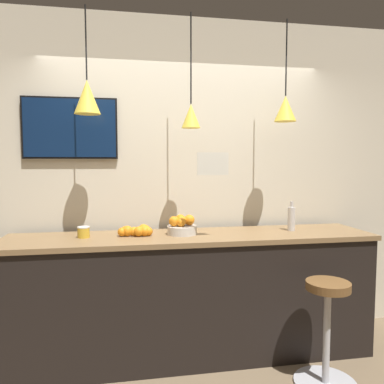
{
  "coord_description": "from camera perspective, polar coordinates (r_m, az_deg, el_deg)",
  "views": [
    {
      "loc": [
        -0.53,
        -2.39,
        1.61
      ],
      "look_at": [
        0.0,
        0.58,
        1.37
      ],
      "focal_mm": 35.0,
      "sensor_mm": 36.0,
      "label": 1
    }
  ],
  "objects": [
    {
      "name": "pendant_lamp_left",
      "position": [
        3.07,
        -15.69,
        13.81
      ],
      "size": [
        0.2,
        0.2,
        0.82
      ],
      "color": "black"
    },
    {
      "name": "hanging_menu_board",
      "position": [
        2.81,
        3.2,
        4.32
      ],
      "size": [
        0.24,
        0.01,
        0.17
      ],
      "color": "silver"
    },
    {
      "name": "service_counter",
      "position": [
        3.21,
        0.0,
        -15.47
      ],
      "size": [
        2.99,
        0.63,
        1.02
      ],
      "color": "black",
      "rests_on": "ground_plane"
    },
    {
      "name": "juice_bottle",
      "position": [
        3.35,
        14.91,
        -3.89
      ],
      "size": [
        0.06,
        0.06,
        0.25
      ],
      "color": "silver",
      "rests_on": "service_counter"
    },
    {
      "name": "spread_jar",
      "position": [
        3.07,
        -16.2,
        -5.89
      ],
      "size": [
        0.09,
        0.09,
        0.09
      ],
      "color": "gold",
      "rests_on": "service_counter"
    },
    {
      "name": "pendant_lamp_middle",
      "position": [
        3.09,
        -0.16,
        11.67
      ],
      "size": [
        0.15,
        0.15,
        0.91
      ],
      "color": "black"
    },
    {
      "name": "mounted_tv",
      "position": [
        3.39,
        -18.05,
        9.23
      ],
      "size": [
        0.79,
        0.04,
        0.52
      ],
      "color": "black"
    },
    {
      "name": "fruit_bowl",
      "position": [
        3.08,
        -1.56,
        -5.23
      ],
      "size": [
        0.24,
        0.24,
        0.16
      ],
      "color": "beige",
      "rests_on": "service_counter"
    },
    {
      "name": "bar_stool",
      "position": [
        3.01,
        19.86,
        -18.6
      ],
      "size": [
        0.45,
        0.45,
        0.76
      ],
      "color": "#B7B7BC",
      "rests_on": "ground_plane"
    },
    {
      "name": "orange_pile",
      "position": [
        3.06,
        -8.36,
        -5.89
      ],
      "size": [
        0.28,
        0.17,
        0.08
      ],
      "color": "orange",
      "rests_on": "service_counter"
    },
    {
      "name": "back_wall",
      "position": [
        3.44,
        -1.23,
        1.86
      ],
      "size": [
        8.0,
        0.06,
        2.9
      ],
      "color": "beige",
      "rests_on": "ground_plane"
    },
    {
      "name": "pendant_lamp_right",
      "position": [
        3.33,
        14.04,
        12.29
      ],
      "size": [
        0.19,
        0.19,
        0.85
      ],
      "color": "black"
    }
  ]
}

